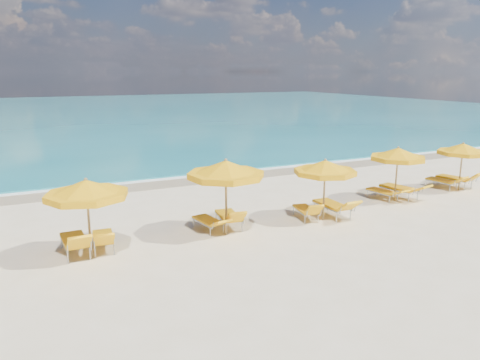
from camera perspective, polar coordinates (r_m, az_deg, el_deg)
name	(u,v)px	position (r m, az deg, el deg)	size (l,w,h in m)	color
ground_plane	(259,224)	(15.77, 2.37, -5.37)	(120.00, 120.00, 0.00)	beige
ocean	(78,113)	(61.80, -19.15, 7.73)	(120.00, 80.00, 0.30)	#16737C
wet_sand_band	(186,179)	(22.33, -6.55, 0.09)	(120.00, 2.60, 0.01)	tan
foam_line	(181,176)	(23.07, -7.21, 0.49)	(120.00, 1.20, 0.03)	white
whitecap_near	(39,157)	(30.62, -23.32, 2.63)	(14.00, 0.36, 0.05)	white
whitecap_far	(211,131)	(40.43, -3.57, 5.96)	(18.00, 0.30, 0.05)	white
umbrella_3	(86,190)	(13.07, -18.21, -1.15)	(2.37, 2.37, 2.25)	#9B804D
umbrella_4	(226,170)	(14.22, -1.73, 1.23)	(2.89, 2.89, 2.42)	#9B804D
umbrella_5	(325,168)	(15.96, 10.33, 1.47)	(2.15, 2.15, 2.15)	#9B804D
umbrella_6	(398,155)	(19.18, 18.70, 2.96)	(2.80, 2.80, 2.17)	#9B804D
umbrella_7	(463,149)	(21.89, 25.52, 3.39)	(2.35, 2.35, 2.09)	#9B804D
lounger_3_left	(75,246)	(13.92, -19.43, -7.64)	(0.71, 1.90, 0.90)	#A5A8AD
lounger_3_right	(104,243)	(14.05, -16.30, -7.33)	(0.75, 1.71, 0.81)	#A5A8AD
lounger_4_left	(209,225)	(15.07, -3.81, -5.48)	(0.78, 1.72, 0.63)	#A5A8AD
lounger_4_right	(229,221)	(15.35, -1.34, -4.99)	(0.87, 1.87, 0.85)	#A5A8AD
lounger_5_left	(306,214)	(16.35, 8.05, -4.07)	(0.82, 1.64, 0.77)	#A5A8AD
lounger_5_right	(333,210)	(16.81, 11.25, -3.57)	(0.69, 2.00, 0.86)	#A5A8AD
lounger_6_left	(383,195)	(19.48, 17.05, -1.74)	(0.80, 1.77, 0.61)	#A5A8AD
lounger_6_right	(400,192)	(19.95, 18.94, -1.41)	(1.03, 2.12, 0.77)	#A5A8AD
lounger_7_left	(442,184)	(22.23, 23.45, -0.44)	(0.81, 1.77, 0.72)	#A5A8AD
lounger_7_right	(455,182)	(22.76, 24.76, -0.19)	(0.99, 1.98, 0.86)	#A5A8AD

